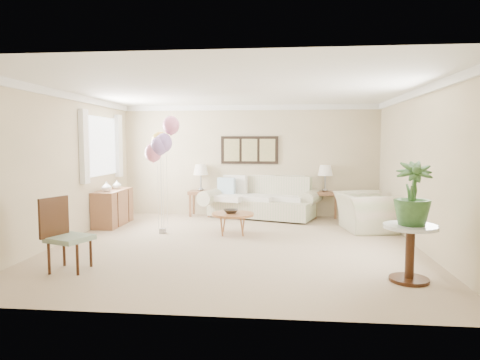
% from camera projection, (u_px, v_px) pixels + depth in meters
% --- Properties ---
extents(ground_plane, '(6.00, 6.00, 0.00)m').
position_uv_depth(ground_plane, '(236.00, 245.00, 7.23)').
color(ground_plane, tan).
extents(room_shell, '(6.04, 6.04, 2.60)m').
position_uv_depth(room_shell, '(230.00, 148.00, 7.19)').
color(room_shell, beige).
rests_on(room_shell, ground).
extents(wall_art_triptych, '(1.35, 0.06, 0.65)m').
position_uv_depth(wall_art_triptych, '(250.00, 150.00, 10.03)').
color(wall_art_triptych, black).
rests_on(wall_art_triptych, ground).
extents(sofa, '(2.88, 1.68, 0.96)m').
position_uv_depth(sofa, '(262.00, 201.00, 9.86)').
color(sofa, beige).
rests_on(sofa, ground).
extents(end_table_left, '(0.55, 0.50, 0.60)m').
position_uv_depth(end_table_left, '(201.00, 195.00, 10.09)').
color(end_table_left, brown).
rests_on(end_table_left, ground).
extents(end_table_right, '(0.55, 0.50, 0.60)m').
position_uv_depth(end_table_right, '(325.00, 195.00, 9.88)').
color(end_table_right, brown).
rests_on(end_table_right, ground).
extents(lamp_left, '(0.35, 0.35, 0.62)m').
position_uv_depth(lamp_left, '(201.00, 171.00, 10.04)').
color(lamp_left, gray).
rests_on(lamp_left, end_table_left).
extents(lamp_right, '(0.34, 0.34, 0.61)m').
position_uv_depth(lamp_right, '(325.00, 171.00, 9.83)').
color(lamp_right, gray).
rests_on(lamp_right, end_table_right).
extents(coffee_table, '(0.80, 0.80, 0.40)m').
position_uv_depth(coffee_table, '(233.00, 215.00, 8.04)').
color(coffee_table, brown).
rests_on(coffee_table, ground).
extents(decor_bowl, '(0.33, 0.33, 0.07)m').
position_uv_depth(decor_bowl, '(231.00, 211.00, 8.03)').
color(decor_bowl, '#29231C').
rests_on(decor_bowl, coffee_table).
extents(armchair, '(1.16, 1.28, 0.73)m').
position_uv_depth(armchair, '(365.00, 212.00, 8.40)').
color(armchair, beige).
rests_on(armchair, ground).
extents(side_table, '(0.66, 0.66, 0.71)m').
position_uv_depth(side_table, '(410.00, 239.00, 5.28)').
color(side_table, silver).
rests_on(side_table, ground).
extents(potted_plant, '(0.48, 0.48, 0.78)m').
position_uv_depth(potted_plant, '(413.00, 193.00, 5.21)').
color(potted_plant, '#264921').
rests_on(potted_plant, side_table).
extents(accent_chair, '(0.62, 0.62, 1.00)m').
position_uv_depth(accent_chair, '(65.00, 233.00, 5.75)').
color(accent_chair, gray).
rests_on(accent_chair, ground).
extents(credenza, '(0.46, 1.20, 0.74)m').
position_uv_depth(credenza, '(113.00, 207.00, 8.95)').
color(credenza, brown).
rests_on(credenza, ground).
extents(vase_white, '(0.25, 0.25, 0.20)m').
position_uv_depth(vase_white, '(107.00, 187.00, 8.57)').
color(vase_white, silver).
rests_on(vase_white, credenza).
extents(vase_sage, '(0.21, 0.21, 0.19)m').
position_uv_depth(vase_sage, '(117.00, 185.00, 9.10)').
color(vase_sage, '#B6BDB1').
rests_on(vase_sage, credenza).
extents(balloon_cluster, '(0.62, 0.56, 2.23)m').
position_uv_depth(balloon_cluster, '(161.00, 142.00, 8.00)').
color(balloon_cluster, gray).
rests_on(balloon_cluster, ground).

